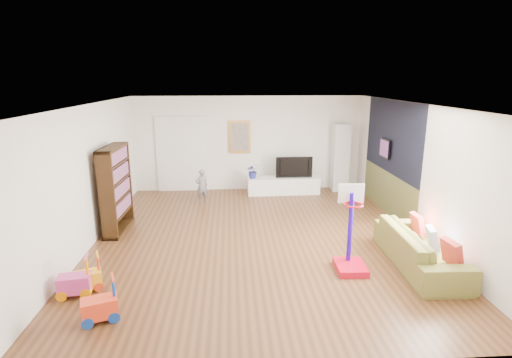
{
  "coord_description": "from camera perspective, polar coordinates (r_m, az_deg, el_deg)",
  "views": [
    {
      "loc": [
        -0.52,
        -7.6,
        3.19
      ],
      "look_at": [
        0.0,
        0.4,
        1.15
      ],
      "focal_mm": 28.0,
      "sensor_mm": 36.0,
      "label": 1
    }
  ],
  "objects": [
    {
      "name": "floor",
      "position": [
        8.26,
        0.18,
        -8.44
      ],
      "size": [
        6.5,
        7.5,
        0.0
      ],
      "primitive_type": "cube",
      "color": "brown",
      "rests_on": "ground"
    },
    {
      "name": "ceiling",
      "position": [
        7.64,
        0.2,
        10.59
      ],
      "size": [
        6.5,
        7.5,
        0.0
      ],
      "primitive_type": "cube",
      "color": "white",
      "rests_on": "ground"
    },
    {
      "name": "wall_back",
      "position": [
        11.51,
        -1.09,
        5.07
      ],
      "size": [
        6.5,
        0.0,
        2.7
      ],
      "primitive_type": "cube",
      "color": "white",
      "rests_on": "ground"
    },
    {
      "name": "wall_front",
      "position": [
        4.3,
        3.66,
        -11.09
      ],
      "size": [
        6.5,
        0.0,
        2.7
      ],
      "primitive_type": "cube",
      "color": "silver",
      "rests_on": "ground"
    },
    {
      "name": "wall_left",
      "position": [
        8.29,
        -22.85,
        0.3
      ],
      "size": [
        0.0,
        7.5,
        2.7
      ],
      "primitive_type": "cube",
      "color": "silver",
      "rests_on": "ground"
    },
    {
      "name": "wall_right",
      "position": [
        8.69,
        22.11,
        0.97
      ],
      "size": [
        0.0,
        7.5,
        2.7
      ],
      "primitive_type": "cube",
      "color": "silver",
      "rests_on": "ground"
    },
    {
      "name": "navy_accent",
      "position": [
        9.85,
        18.83,
        5.69
      ],
      "size": [
        0.01,
        3.2,
        1.7
      ],
      "primitive_type": "cube",
      "color": "black",
      "rests_on": "wall_right"
    },
    {
      "name": "olive_wainscot",
      "position": [
        10.12,
        18.22,
        -1.88
      ],
      "size": [
        0.01,
        3.2,
        1.0
      ],
      "primitive_type": "cube",
      "color": "brown",
      "rests_on": "wall_right"
    },
    {
      "name": "doorway",
      "position": [
        11.6,
        -10.51,
        3.4
      ],
      "size": [
        1.45,
        0.06,
        2.1
      ],
      "primitive_type": "cube",
      "color": "white",
      "rests_on": "ground"
    },
    {
      "name": "painting_back",
      "position": [
        11.44,
        -2.34,
        6.02
      ],
      "size": [
        0.62,
        0.06,
        0.92
      ],
      "primitive_type": "cube",
      "color": "gold",
      "rests_on": "wall_back"
    },
    {
      "name": "artwork_right",
      "position": [
        10.05,
        17.93,
        4.19
      ],
      "size": [
        0.04,
        0.56,
        0.46
      ],
      "primitive_type": "cube",
      "color": "#7F3F8C",
      "rests_on": "wall_right"
    },
    {
      "name": "media_console",
      "position": [
        11.3,
        3.92,
        -0.92
      ],
      "size": [
        2.03,
        0.56,
        0.47
      ],
      "primitive_type": "cube",
      "rotation": [
        0.0,
        0.0,
        0.03
      ],
      "color": "white",
      "rests_on": "ground"
    },
    {
      "name": "tall_cabinet",
      "position": [
        11.73,
        11.92,
        3.04
      ],
      "size": [
        0.45,
        0.45,
        1.93
      ],
      "primitive_type": "cube",
      "rotation": [
        0.0,
        0.0,
        -0.0
      ],
      "color": "silver",
      "rests_on": "ground"
    },
    {
      "name": "bookshelf",
      "position": [
        8.91,
        -19.41,
        -1.38
      ],
      "size": [
        0.36,
        1.26,
        1.82
      ],
      "primitive_type": "cube",
      "rotation": [
        0.0,
        0.0,
        -0.03
      ],
      "color": "#311D0B",
      "rests_on": "ground"
    },
    {
      "name": "sofa",
      "position": [
        7.56,
        22.37,
        -9.11
      ],
      "size": [
        0.94,
        2.27,
        0.66
      ],
      "primitive_type": "imported",
      "rotation": [
        0.0,
        0.0,
        1.54
      ],
      "color": "olive",
      "rests_on": "ground"
    },
    {
      "name": "basketball_hoop",
      "position": [
        6.88,
        13.66,
        -7.04
      ],
      "size": [
        0.53,
        0.64,
        1.48
      ],
      "primitive_type": "cube",
      "rotation": [
        0.0,
        0.0,
        -0.04
      ],
      "color": "red",
      "rests_on": "ground"
    },
    {
      "name": "ride_on_yellow",
      "position": [
        6.79,
        -23.11,
        -12.29
      ],
      "size": [
        0.5,
        0.41,
        0.58
      ],
      "primitive_type": "cube",
      "rotation": [
        0.0,
        0.0,
        0.39
      ],
      "color": "#F2AD19",
      "rests_on": "ground"
    },
    {
      "name": "ride_on_orange",
      "position": [
        5.94,
        -21.54,
        -15.83
      ],
      "size": [
        0.53,
        0.43,
        0.62
      ],
      "primitive_type": "cube",
      "rotation": [
        0.0,
        0.0,
        0.34
      ],
      "color": "#FB411F",
      "rests_on": "ground"
    },
    {
      "name": "ride_on_pink",
      "position": [
        6.7,
        -24.61,
        -12.59
      ],
      "size": [
        0.51,
        0.36,
        0.62
      ],
      "primitive_type": "cube",
      "rotation": [
        0.0,
        0.0,
        0.16
      ],
      "color": "#D03B94",
      "rests_on": "ground"
    },
    {
      "name": "child",
      "position": [
        10.52,
        -7.76,
        -1.0
      ],
      "size": [
        0.38,
        0.32,
        0.89
      ],
      "primitive_type": "imported",
      "rotation": [
        0.0,
        0.0,
        3.54
      ],
      "color": "slate",
      "rests_on": "ground"
    },
    {
      "name": "tv",
      "position": [
        11.28,
        5.39,
        1.8
      ],
      "size": [
        1.02,
        0.14,
        0.59
      ],
      "primitive_type": "imported",
      "rotation": [
        0.0,
        0.0,
        0.0
      ],
      "color": "black",
      "rests_on": "media_console"
    },
    {
      "name": "vase_plant",
      "position": [
        11.1,
        -0.42,
        1.19
      ],
      "size": [
        0.44,
        0.4,
        0.42
      ],
      "primitive_type": "imported",
      "rotation": [
        0.0,
        0.0,
        0.23
      ],
      "color": "navy",
      "rests_on": "media_console"
    },
    {
      "name": "pillow_left",
      "position": [
        7.08,
        26.18,
        -9.44
      ],
      "size": [
        0.15,
        0.42,
        0.42
      ],
      "primitive_type": "cube",
      "rotation": [
        0.0,
        0.0,
        0.09
      ],
      "color": "#A92C24",
      "rests_on": "sofa"
    },
    {
      "name": "pillow_center",
      "position": [
        7.55,
        23.9,
        -7.75
      ],
      "size": [
        0.18,
        0.39,
        0.38
      ],
      "primitive_type": "cube",
      "rotation": [
        0.0,
        0.0,
        -0.23
      ],
      "color": "white",
      "rests_on": "sofa"
    },
    {
      "name": "pillow_right",
      "position": [
        8.16,
        22.08,
        -5.94
      ],
      "size": [
        0.1,
        0.37,
        0.37
      ],
      "primitive_type": "cube",
      "rotation": [
        0.0,
        0.0,
        0.01
      ],
      "color": "red",
      "rests_on": "sofa"
    }
  ]
}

